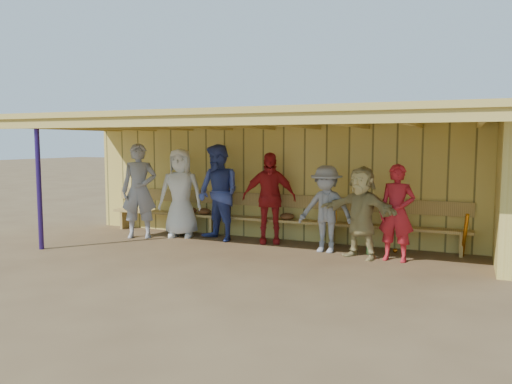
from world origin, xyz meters
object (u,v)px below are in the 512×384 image
player_e (326,209)px  player_f (361,212)px  player_d (269,198)px  bench (271,214)px  player_a (139,191)px  player_b (181,193)px  player_c (218,193)px  player_g (397,213)px

player_e → player_f: bearing=-16.0°
player_d → bench: player_d is taller
player_d → player_a: bearing=171.3°
player_f → player_a: bearing=-159.2°
player_b → bench: (1.87, 0.41, -0.40)m
player_b → bench: size_ratio=0.24×
player_d → player_c: bearing=169.4°
player_e → player_g: bearing=-7.8°
player_c → player_g: (3.54, -0.39, -0.16)m
player_b → player_g: size_ratio=1.14×
player_a → player_f: (4.60, -0.03, -0.19)m
player_b → player_d: bearing=-15.8°
player_d → player_e: size_ratio=1.14×
player_g → player_e: bearing=177.1°
player_d → player_f: 2.01m
player_d → player_b: bearing=162.9°
player_e → player_g: player_g is taller
player_e → player_g: 1.28m
player_g → player_a: bearing=-173.9°
player_a → player_g: (5.19, -0.02, -0.17)m
player_a → player_e: (3.93, 0.19, -0.20)m
player_a → bench: size_ratio=0.26×
player_e → player_d: bearing=165.4°
player_a → player_b: player_a is taller
player_f → bench: size_ratio=0.21×
player_f → bench: 2.20m
player_a → player_f: player_a is taller
bench → player_c: bearing=-153.1°
player_e → player_f: player_f is taller
player_g → player_c: bearing=-179.9°
player_f → player_g: size_ratio=0.97×
player_f → bench: player_f is taller
bench → player_g: bearing=-18.5°
player_f → player_g: 0.59m
player_d → player_f: bearing=-36.7°
player_c → player_g: 3.56m
bench → player_d: bearing=-75.0°
player_f → bench: bearing=177.5°
player_e → player_g: (1.26, -0.20, 0.03)m
player_c → player_d: player_c is taller
player_a → player_c: (1.65, 0.37, -0.01)m
player_g → bench: player_g is taller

